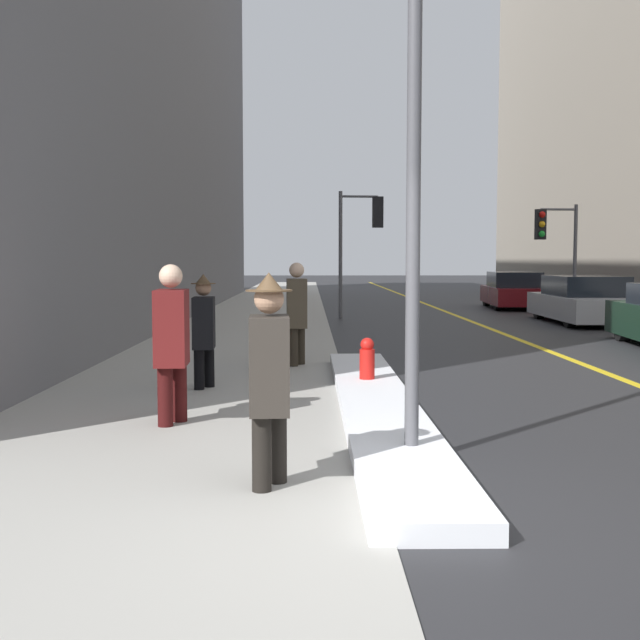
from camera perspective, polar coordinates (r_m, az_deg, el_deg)
ground_plane at (r=5.28m, az=5.12°, el=-14.81°), size 160.00×160.00×0.00m
sidewalk_slab at (r=20.09m, az=-5.01°, el=-0.59°), size 4.00×80.00×0.01m
road_centre_stripe at (r=20.54m, az=11.93°, el=-0.57°), size 0.16×80.00×0.00m
snow_bank_curb at (r=9.17m, az=4.10°, el=-6.06°), size 0.84×8.64×0.15m
building_facade_left at (r=26.66m, az=-15.69°, el=18.88°), size 6.00×36.00×16.98m
lamp_post at (r=6.89m, az=6.73°, el=15.15°), size 0.28×0.28×5.08m
traffic_light_near at (r=23.60m, az=3.12°, el=6.64°), size 1.31×0.38×3.70m
traffic_light_far at (r=25.09m, az=16.25°, el=5.76°), size 1.31×0.37×3.36m
pedestrian_trailing at (r=6.04m, az=-3.62°, el=-3.68°), size 0.35×0.72×1.63m
pedestrian_nearside at (r=8.47m, az=-10.49°, el=-1.16°), size 0.35×0.76×1.68m
pedestrian_in_fedora at (r=10.74m, az=-8.26°, el=-0.46°), size 0.33×0.49×1.54m
pedestrian_in_glasses at (r=12.95m, az=-1.66°, el=0.81°), size 0.35×0.56×1.68m
parked_car_silver at (r=22.84m, az=18.23°, el=1.30°), size 1.94×4.80×1.28m
parked_car_maroon at (r=29.05m, az=13.60°, el=2.02°), size 2.06×4.38×1.28m
fire_hydrant at (r=10.60m, az=3.37°, el=-3.18°), size 0.20×0.20×0.70m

